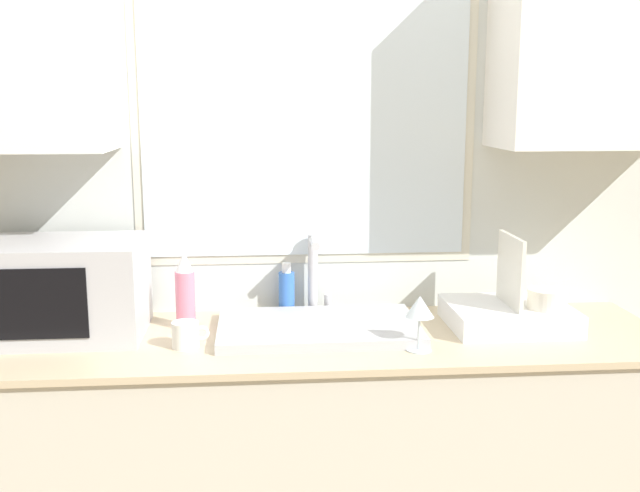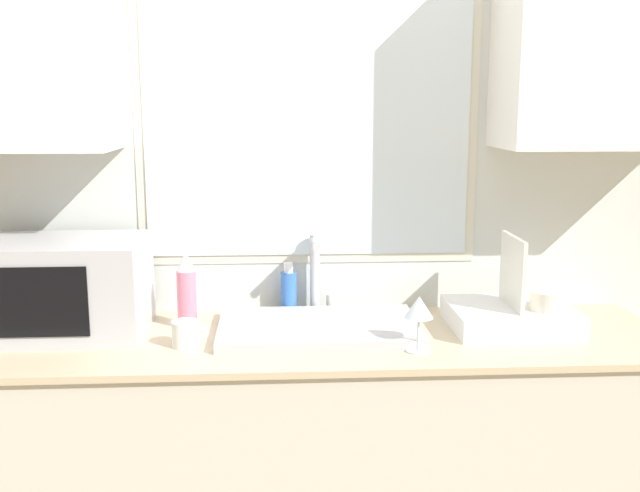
{
  "view_description": "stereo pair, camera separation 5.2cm",
  "coord_description": "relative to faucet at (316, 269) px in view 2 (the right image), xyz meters",
  "views": [
    {
      "loc": [
        -0.16,
        -1.86,
        1.59
      ],
      "look_at": [
        0.02,
        0.26,
        1.18
      ],
      "focal_mm": 42.0,
      "sensor_mm": 36.0,
      "label": 1
    },
    {
      "loc": [
        -0.11,
        -1.87,
        1.59
      ],
      "look_at": [
        0.02,
        0.26,
        1.18
      ],
      "focal_mm": 42.0,
      "sensor_mm": 36.0,
      "label": 2
    }
  ],
  "objects": [
    {
      "name": "wine_glass",
      "position": [
        0.27,
        -0.4,
        -0.03
      ],
      "size": [
        0.08,
        0.08,
        0.16
      ],
      "color": "silver",
      "rests_on": "countertop"
    },
    {
      "name": "countertop",
      "position": [
        -0.02,
        -0.24,
        -0.6
      ],
      "size": [
        2.15,
        0.62,
        0.9
      ],
      "color": "beige",
      "rests_on": "ground_plane"
    },
    {
      "name": "mug_near_sink",
      "position": [
        -0.39,
        -0.32,
        -0.11
      ],
      "size": [
        0.11,
        0.08,
        0.08
      ],
      "color": "white",
      "rests_on": "countertop"
    },
    {
      "name": "spray_bottle",
      "position": [
        -0.41,
        -0.13,
        -0.03
      ],
      "size": [
        0.06,
        0.06,
        0.24
      ],
      "color": "#D8728C",
      "rests_on": "countertop"
    },
    {
      "name": "microwave",
      "position": [
        -0.79,
        -0.16,
        -0.01
      ],
      "size": [
        0.51,
        0.35,
        0.29
      ],
      "color": "#B2B2B7",
      "rests_on": "countertop"
    },
    {
      "name": "sink_basin",
      "position": [
        -0.0,
        -0.21,
        -0.13
      ],
      "size": [
        0.61,
        0.39,
        0.03
      ],
      "color": "#B2B2B7",
      "rests_on": "countertop"
    },
    {
      "name": "faucet",
      "position": [
        0.0,
        0.0,
        0.0
      ],
      "size": [
        0.08,
        0.14,
        0.26
      ],
      "color": "#B7B7BC",
      "rests_on": "countertop"
    },
    {
      "name": "wall_back",
      "position": [
        -0.02,
        0.05,
        0.36
      ],
      "size": [
        6.0,
        0.38,
        2.6
      ],
      "color": "silver",
      "rests_on": "ground_plane"
    },
    {
      "name": "soap_bottle",
      "position": [
        -0.09,
        0.01,
        -0.08
      ],
      "size": [
        0.05,
        0.05,
        0.17
      ],
      "color": "blue",
      "rests_on": "countertop"
    },
    {
      "name": "dish_rack",
      "position": [
        0.6,
        -0.2,
        -0.1
      ],
      "size": [
        0.37,
        0.32,
        0.29
      ],
      "color": "white",
      "rests_on": "countertop"
    }
  ]
}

